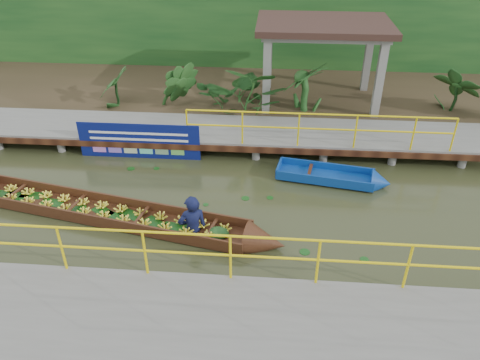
{
  "coord_description": "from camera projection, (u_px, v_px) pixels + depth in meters",
  "views": [
    {
      "loc": [
        1.49,
        -9.53,
        6.93
      ],
      "look_at": [
        0.7,
        0.5,
        0.6
      ],
      "focal_mm": 35.0,
      "sensor_mm": 36.0,
      "label": 1
    }
  ],
  "objects": [
    {
      "name": "land_strip",
      "position": [
        236.0,
        91.0,
        18.04
      ],
      "size": [
        30.0,
        8.0,
        0.45
      ],
      "primitive_type": "cube",
      "color": "#322A19",
      "rests_on": "ground"
    },
    {
      "name": "foliage_backdrop",
      "position": [
        241.0,
        28.0,
        19.2
      ],
      "size": [
        30.0,
        0.8,
        4.0
      ],
      "primitive_type": "cube",
      "color": "#144019",
      "rests_on": "ground"
    },
    {
      "name": "ground",
      "position": [
        211.0,
        209.0,
        11.83
      ],
      "size": [
        80.0,
        80.0,
        0.0
      ],
      "primitive_type": "plane",
      "color": "#2A2E17",
      "rests_on": "ground"
    },
    {
      "name": "vendor_boat",
      "position": [
        125.0,
        210.0,
        11.29
      ],
      "size": [
        8.9,
        2.7,
        2.28
      ],
      "rotation": [
        0.0,
        0.0,
        -0.21
      ],
      "color": "#3A1B0F",
      "rests_on": "ground"
    },
    {
      "name": "far_dock",
      "position": [
        226.0,
        132.0,
        14.47
      ],
      "size": [
        16.0,
        2.06,
        1.66
      ],
      "color": "slate",
      "rests_on": "ground"
    },
    {
      "name": "near_dock",
      "position": [
        236.0,
        340.0,
        8.06
      ],
      "size": [
        18.0,
        2.4,
        1.73
      ],
      "color": "slate",
      "rests_on": "ground"
    },
    {
      "name": "pavilion",
      "position": [
        323.0,
        33.0,
        15.45
      ],
      "size": [
        4.4,
        3.0,
        3.0
      ],
      "color": "slate",
      "rests_on": "ground"
    },
    {
      "name": "blue_banner",
      "position": [
        139.0,
        141.0,
        13.79
      ],
      "size": [
        3.62,
        0.04,
        1.13
      ],
      "color": "navy",
      "rests_on": "ground"
    },
    {
      "name": "moored_blue_boat",
      "position": [
        352.0,
        179.0,
        12.8
      ],
      "size": [
        3.17,
        1.31,
        0.73
      ],
      "rotation": [
        0.0,
        0.0,
        -0.18
      ],
      "color": "navy",
      "rests_on": "ground"
    },
    {
      "name": "tropical_plants",
      "position": [
        298.0,
        87.0,
        15.46
      ],
      "size": [
        14.35,
        1.35,
        1.69
      ],
      "color": "#144019",
      "rests_on": "ground"
    }
  ]
}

